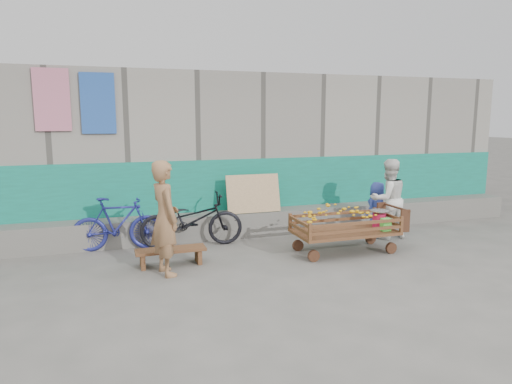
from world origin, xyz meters
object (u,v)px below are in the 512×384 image
object	(u,v)px
banana_cart	(343,221)
bench	(171,253)
child	(377,208)
vendor_man	(165,218)
woman	(388,199)
bicycle_blue	(118,224)
bicycle_dark	(192,220)

from	to	relation	value
banana_cart	bench	xyz separation A→B (m)	(-2.74, 0.21, -0.33)
child	banana_cart	bearing A→B (deg)	17.97
banana_cart	vendor_man	xyz separation A→B (m)	(-2.85, -0.15, 0.28)
banana_cart	bench	distance (m)	2.76
vendor_man	bench	bearing A→B (deg)	-30.40
woman	bicycle_blue	world-z (taller)	woman
bench	bicycle_blue	xyz separation A→B (m)	(-0.71, 1.05, 0.26)
banana_cart	bench	world-z (taller)	banana_cart
banana_cart	bicycle_blue	world-z (taller)	bicycle_blue
bicycle_blue	vendor_man	bearing A→B (deg)	-150.67
bench	child	bearing A→B (deg)	9.88
vendor_man	child	xyz separation A→B (m)	(4.05, 1.05, -0.31)
woman	child	distance (m)	0.42
vendor_man	bicycle_dark	distance (m)	1.45
vendor_man	bicycle_blue	world-z (taller)	vendor_man
banana_cart	woman	world-z (taller)	woman
vendor_man	bicycle_blue	distance (m)	1.57
woman	child	xyz separation A→B (m)	(0.00, 0.35, -0.23)
bench	vendor_man	distance (m)	0.72
child	bicycle_blue	world-z (taller)	child
woman	vendor_man	bearing A→B (deg)	9.74
child	bicycle_blue	distance (m)	4.66
vendor_man	banana_cart	bearing A→B (deg)	-100.40
bicycle_blue	child	bearing A→B (deg)	-88.01
bench	bicycle_blue	size ratio (longest dim) A/B	0.69
bench	vendor_man	xyz separation A→B (m)	(-0.11, -0.36, 0.61)
vendor_man	woman	distance (m)	4.11
banana_cart	bicycle_blue	bearing A→B (deg)	159.88
woman	bicycle_blue	distance (m)	4.71
woman	bicycle_dark	world-z (taller)	woman
banana_cart	woman	distance (m)	1.34
child	bicycle_blue	bearing A→B (deg)	-23.28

